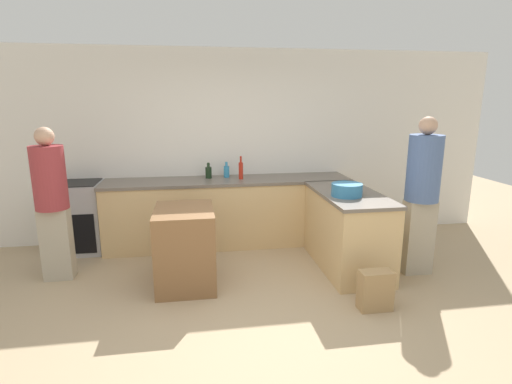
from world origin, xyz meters
TOP-DOWN VIEW (x-y plane):
  - ground_plane at (0.00, 0.00)m, footprint 14.00×14.00m
  - wall_back at (0.00, 2.46)m, footprint 8.00×0.06m
  - counter_back at (0.00, 2.11)m, footprint 3.37×0.68m
  - counter_peninsula at (1.34, 1.08)m, footprint 0.69×1.43m
  - range_oven at (-1.99, 2.14)m, footprint 0.61×0.59m
  - island_table at (-0.59, 0.90)m, footprint 0.63×0.80m
  - mixing_bowl at (1.25, 0.92)m, footprint 0.35×0.35m
  - hot_sauce_bottle at (0.18, 2.10)m, footprint 0.06×0.06m
  - dish_soap_bottle at (-0.01, 2.25)m, footprint 0.08×0.08m
  - wine_bottle_dark at (-0.26, 2.22)m, footprint 0.09×0.09m
  - person_by_range at (-2.02, 1.28)m, footprint 0.35×0.35m
  - person_at_peninsula at (2.09, 0.79)m, footprint 0.37×0.37m
  - paper_bag at (1.24, 0.05)m, footprint 0.32×0.17m

SIDE VIEW (x-z plane):
  - ground_plane at x=0.00m, z-range 0.00..0.00m
  - paper_bag at x=1.24m, z-range 0.00..0.40m
  - island_table at x=-0.59m, z-range 0.00..0.86m
  - counter_back at x=0.00m, z-range 0.00..0.93m
  - counter_peninsula at x=1.34m, z-range 0.00..0.93m
  - range_oven at x=-1.99m, z-range 0.00..0.94m
  - person_by_range at x=-2.02m, z-range 0.07..1.80m
  - person_at_peninsula at x=2.09m, z-range 0.08..1.90m
  - mixing_bowl at x=1.25m, z-range 0.93..1.08m
  - wine_bottle_dark at x=-0.26m, z-range 0.91..1.13m
  - dish_soap_bottle at x=-0.01m, z-range 0.91..1.13m
  - hot_sauce_bottle at x=0.18m, z-range 0.90..1.22m
  - wall_back at x=0.00m, z-range 0.00..2.70m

